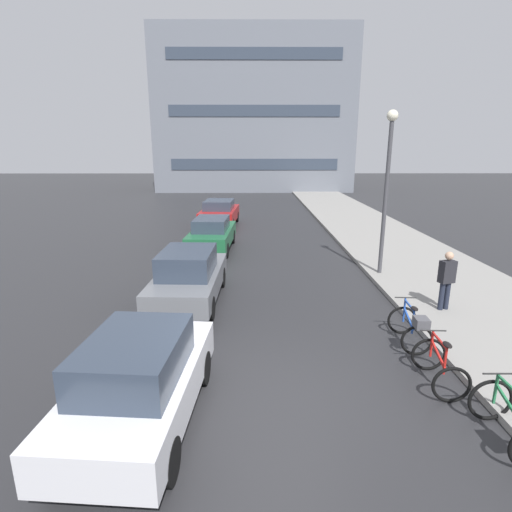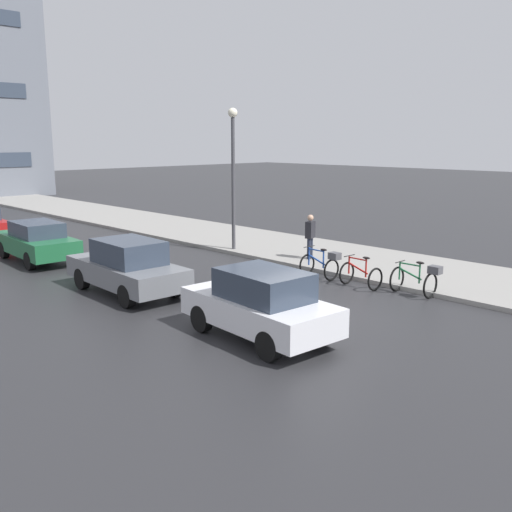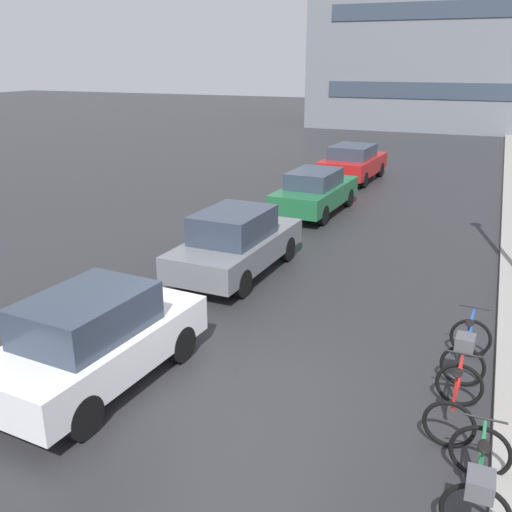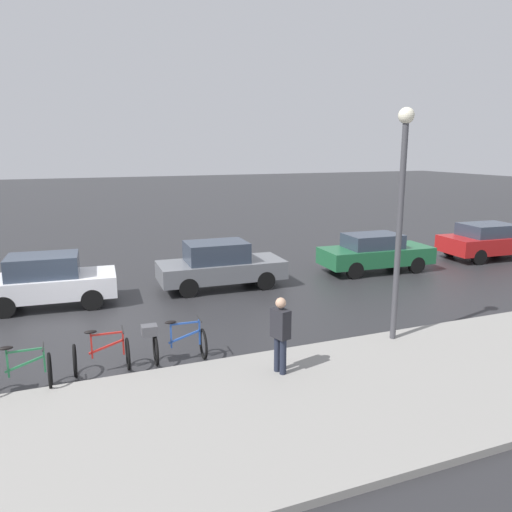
# 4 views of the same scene
# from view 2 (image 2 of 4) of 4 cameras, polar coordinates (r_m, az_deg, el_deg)

# --- Properties ---
(ground_plane) EXTENTS (140.00, 140.00, 0.00)m
(ground_plane) POSITION_cam_2_polar(r_m,az_deg,el_deg) (15.15, 5.00, -5.51)
(ground_plane) COLOR #28282B
(sidewalk_kerb) EXTENTS (4.80, 60.00, 0.14)m
(sidewalk_kerb) POSITION_cam_2_polar(r_m,az_deg,el_deg) (26.16, -3.11, 1.96)
(sidewalk_kerb) COLOR gray
(sidewalk_kerb) RESTS_ON ground
(bicycle_nearest) EXTENTS (0.76, 1.41, 1.02)m
(bicycle_nearest) POSITION_cam_2_polar(r_m,az_deg,el_deg) (17.05, 15.88, -2.19)
(bicycle_nearest) COLOR black
(bicycle_nearest) RESTS_ON ground
(bicycle_second) EXTENTS (0.76, 1.18, 0.99)m
(bicycle_second) POSITION_cam_2_polar(r_m,az_deg,el_deg) (17.64, 10.42, -1.86)
(bicycle_second) COLOR black
(bicycle_second) RESTS_ON ground
(bicycle_third) EXTENTS (0.77, 1.42, 0.99)m
(bicycle_third) POSITION_cam_2_polar(r_m,az_deg,el_deg) (18.55, 6.68, -0.75)
(bicycle_third) COLOR black
(bicycle_third) RESTS_ON ground
(car_white) EXTENTS (2.00, 3.96, 1.60)m
(car_white) POSITION_cam_2_polar(r_m,az_deg,el_deg) (12.88, 0.45, -4.83)
(car_white) COLOR silver
(car_white) RESTS_ON ground
(car_grey) EXTENTS (1.92, 4.34, 1.60)m
(car_grey) POSITION_cam_2_polar(r_m,az_deg,el_deg) (17.03, -12.74, -1.07)
(car_grey) COLOR slate
(car_grey) RESTS_ON ground
(car_green) EXTENTS (1.93, 4.41, 1.48)m
(car_green) POSITION_cam_2_polar(r_m,az_deg,el_deg) (22.56, -21.11, 1.41)
(car_green) COLOR #1E6038
(car_green) RESTS_ON ground
(pedestrian) EXTENTS (0.45, 0.34, 1.77)m
(pedestrian) POSITION_cam_2_polar(r_m,az_deg,el_deg) (20.87, 5.44, 2.05)
(pedestrian) COLOR #1E2333
(pedestrian) RESTS_ON ground
(streetlamp) EXTENTS (0.37, 0.37, 5.62)m
(streetlamp) POSITION_cam_2_polar(r_m,az_deg,el_deg) (22.43, -2.31, 9.30)
(streetlamp) COLOR #424247
(streetlamp) RESTS_ON ground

